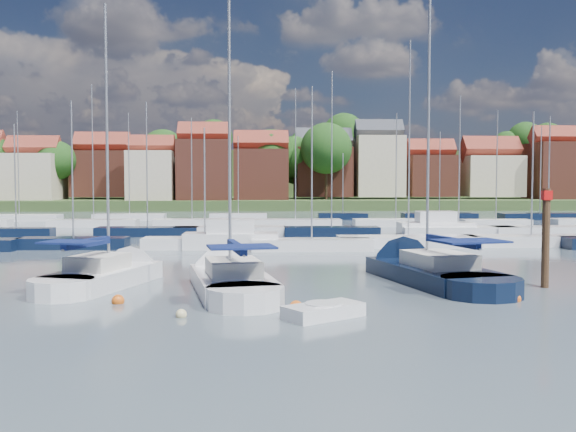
{
  "coord_description": "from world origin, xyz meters",
  "views": [
    {
      "loc": [
        -3.05,
        -27.89,
        4.96
      ],
      "look_at": [
        -1.29,
        14.0,
        2.76
      ],
      "focal_mm": 40.0,
      "sensor_mm": 36.0,
      "label": 1
    }
  ],
  "objects": [
    {
      "name": "buoy_e",
      "position": [
        6.32,
        6.27,
        0.0
      ],
      "size": [
        0.48,
        0.48,
        0.48
      ],
      "primitive_type": "sphere",
      "color": "#D85914",
      "rests_on": "ground"
    },
    {
      "name": "sailboat_navy",
      "position": [
        5.03,
        5.32,
        0.35
      ],
      "size": [
        6.64,
        13.96,
        18.6
      ],
      "rotation": [
        0.0,
        0.0,
        1.81
      ],
      "color": "black",
      "rests_on": "ground"
    },
    {
      "name": "tender",
      "position": [
        -0.77,
        -4.7,
        0.25
      ],
      "size": [
        3.24,
        2.82,
        0.64
      ],
      "rotation": [
        0.0,
        0.0,
        0.6
      ],
      "color": "white",
      "rests_on": "ground"
    },
    {
      "name": "buoy_c",
      "position": [
        -8.94,
        -1.53,
        0.0
      ],
      "size": [
        0.53,
        0.53,
        0.53
      ],
      "primitive_type": "sphere",
      "color": "#D85914",
      "rests_on": "ground"
    },
    {
      "name": "buoy_f",
      "position": [
        7.54,
        -1.81,
        0.0
      ],
      "size": [
        0.49,
        0.49,
        0.49
      ],
      "primitive_type": "sphere",
      "color": "#D85914",
      "rests_on": "ground"
    },
    {
      "name": "timber_piling",
      "position": [
        10.33,
        1.61,
        1.45
      ],
      "size": [
        0.4,
        0.4,
        6.93
      ],
      "color": "#4C331E",
      "rests_on": "ground"
    },
    {
      "name": "marina_field",
      "position": [
        1.91,
        35.15,
        0.43
      ],
      "size": [
        79.62,
        41.41,
        15.93
      ],
      "color": "white",
      "rests_on": "ground"
    },
    {
      "name": "sailboat_centre",
      "position": [
        -4.66,
        2.44,
        0.35
      ],
      "size": [
        5.26,
        12.28,
        16.16
      ],
      "rotation": [
        0.0,
        0.0,
        1.75
      ],
      "color": "white",
      "rests_on": "ground"
    },
    {
      "name": "buoy_b",
      "position": [
        -6.0,
        -4.38,
        0.0
      ],
      "size": [
        0.41,
        0.41,
        0.41
      ],
      "primitive_type": "sphere",
      "color": "beige",
      "rests_on": "ground"
    },
    {
      "name": "ground",
      "position": [
        0.0,
        40.0,
        0.0
      ],
      "size": [
        260.0,
        260.0,
        0.0
      ],
      "primitive_type": "plane",
      "color": "#434F5B",
      "rests_on": "ground"
    },
    {
      "name": "far_shore_town",
      "position": [
        2.23,
        132.67,
        4.61
      ],
      "size": [
        212.46,
        90.0,
        22.27
      ],
      "color": "#384E27",
      "rests_on": "ground"
    },
    {
      "name": "sailboat_left",
      "position": [
        -10.25,
        4.14,
        0.36
      ],
      "size": [
        5.89,
        11.11,
        14.65
      ],
      "rotation": [
        0.0,
        0.0,
        1.27
      ],
      "color": "white",
      "rests_on": "ground"
    },
    {
      "name": "buoy_d",
      "position": [
        -1.69,
        -3.16,
        0.0
      ],
      "size": [
        0.53,
        0.53,
        0.53
      ],
      "primitive_type": "sphere",
      "color": "#D85914",
      "rests_on": "ground"
    }
  ]
}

